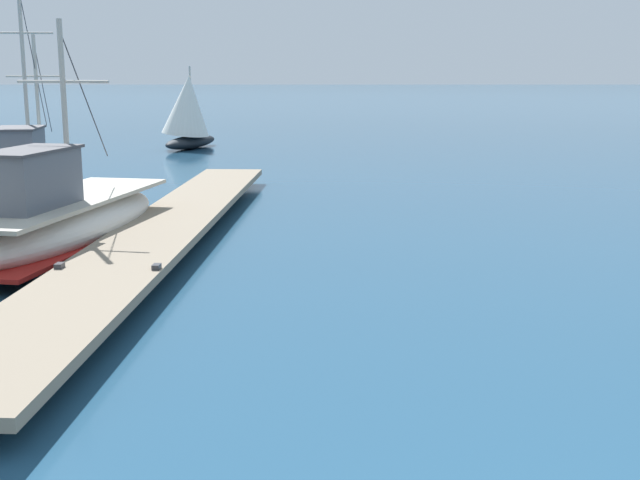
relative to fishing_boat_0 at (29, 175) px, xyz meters
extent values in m
cube|color=gray|center=(5.14, -6.68, -0.28)|extent=(2.75, 19.58, 0.16)
cylinder|color=#4C3D2D|center=(4.91, -11.55, -0.51)|extent=(0.36, 0.36, 0.29)
cylinder|color=#4C3D2D|center=(5.14, -6.68, -0.51)|extent=(0.36, 0.36, 0.29)
cylinder|color=#4C3D2D|center=(5.38, -1.80, -0.51)|extent=(0.36, 0.36, 0.29)
cylinder|color=#4C3D2D|center=(5.62, 3.07, -0.51)|extent=(0.36, 0.36, 0.29)
cube|color=#333338|center=(4.16, -10.54, -0.16)|extent=(0.13, 0.21, 0.08)
cube|color=#333338|center=(5.75, -10.61, -0.16)|extent=(0.13, 0.21, 0.08)
ellipsoid|color=navy|center=(-0.02, 0.15, -0.20)|extent=(2.87, 7.35, 0.90)
cube|color=#B2AD9E|center=(-0.02, 0.15, 0.21)|extent=(2.54, 6.61, 0.08)
cube|color=#565B66|center=(0.12, -0.91, 0.81)|extent=(1.36, 1.89, 1.12)
cube|color=#3D3D42|center=(0.12, -0.91, 1.39)|extent=(1.46, 2.04, 0.06)
cylinder|color=#B2ADA3|center=(-0.07, 0.50, 2.91)|extent=(0.11, 0.11, 5.32)
cylinder|color=#B2ADA3|center=(-0.07, 0.50, 3.98)|extent=(1.74, 0.29, 0.06)
cylinder|color=#333338|center=(-0.26, 1.93, 3.18)|extent=(0.39, 2.75, 3.94)
cylinder|color=#B2ADA3|center=(-0.28, 2.10, 2.16)|extent=(0.11, 0.11, 3.82)
cylinder|color=#B2ADA3|center=(-0.28, 2.10, 2.76)|extent=(1.74, 0.29, 0.06)
cylinder|color=#333338|center=(-0.41, 3.12, 2.35)|extent=(0.29, 1.98, 2.83)
ellipsoid|color=silver|center=(3.18, -7.14, -0.12)|extent=(3.51, 7.62, 1.06)
cube|color=#B2AD9E|center=(3.18, -7.14, 0.37)|extent=(3.12, 6.85, 0.08)
cube|color=#B21E19|center=(3.18, -7.14, -0.36)|extent=(3.50, 7.48, 0.08)
cube|color=#565B66|center=(2.97, -8.22, 0.94)|extent=(1.40, 2.32, 1.05)
cube|color=#3D3D42|center=(2.97, -8.22, 1.49)|extent=(1.51, 2.51, 0.06)
cylinder|color=#B2ADA3|center=(3.25, -6.78, 2.18)|extent=(0.11, 0.11, 3.55)
cylinder|color=#B2ADA3|center=(3.25, -6.78, 2.73)|extent=(1.94, 0.42, 0.06)
cylinder|color=#333338|center=(3.42, -5.84, 2.36)|extent=(0.37, 1.82, 2.63)
ellipsoid|color=black|center=(2.38, 15.07, -0.35)|extent=(2.48, 4.48, 0.60)
cylinder|color=#B2ADA3|center=(2.41, 15.16, 1.53)|extent=(0.08, 0.08, 3.16)
cone|color=silver|center=(2.30, 14.83, 1.37)|extent=(3.03, 2.87, 2.90)
camera|label=1|loc=(8.40, -23.66, 2.98)|focal=46.53mm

